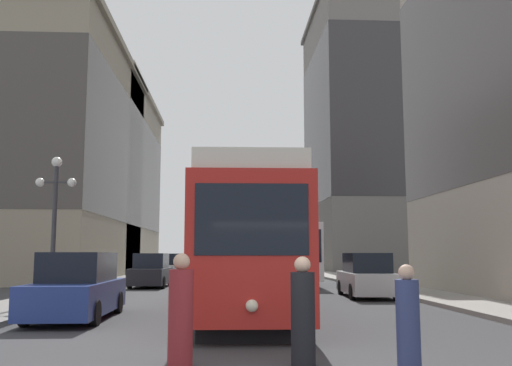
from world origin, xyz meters
name	(u,v)px	position (x,y,z in m)	size (l,w,h in m)	color
sidewalk_left	(147,275)	(-7.54, 40.00, 0.07)	(2.57, 120.00, 0.15)	gray
sidewalk_right	(326,274)	(7.54, 40.00, 0.07)	(2.57, 120.00, 0.15)	gray
streetcar	(245,244)	(-0.28, 10.28, 2.10)	(2.78, 14.31, 3.89)	black
transit_bus	(289,251)	(2.97, 26.88, 1.95)	(2.77, 11.23, 3.45)	black
parked_car_left_near	(78,288)	(-4.96, 8.32, 0.84)	(1.92, 5.01, 1.82)	black
parked_car_left_mid	(151,271)	(-4.96, 23.32, 0.84)	(1.97, 4.60, 1.82)	black
parked_car_right_far	(366,277)	(4.96, 15.66, 0.84)	(2.06, 4.89, 1.82)	black
parked_car_left_far	(170,267)	(-4.96, 33.51, 0.84)	(1.91, 4.40, 1.82)	black
pedestrian_crossing_near	(408,321)	(1.94, 1.02, 0.75)	(0.36, 0.36, 1.61)	navy
pedestrian_crossing_far	(303,315)	(0.38, 1.44, 0.81)	(0.39, 0.39, 1.73)	black
pedestrian_on_sidewalk	(181,313)	(-1.57, 1.58, 0.83)	(0.40, 0.40, 1.78)	maroon
lamp_post_left_near	(55,205)	(-6.86, 12.18, 3.49)	(1.41, 0.36, 5.03)	#333338
building_left_corner	(41,157)	(-14.70, 33.96, 8.92)	(12.34, 21.66, 17.37)	gray
building_left_midblock	(77,180)	(-15.64, 47.74, 9.01)	(14.22, 21.63, 17.56)	#B2A893
building_right_corner	(366,134)	(14.49, 52.54, 15.05)	(11.92, 18.30, 29.20)	slate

